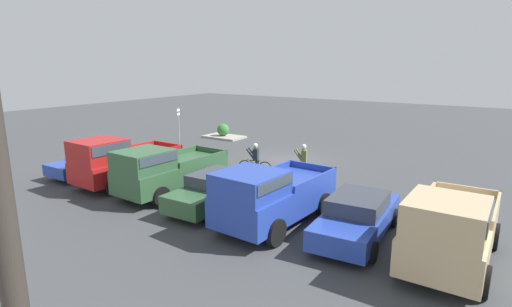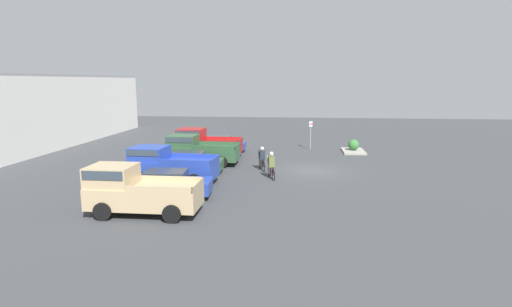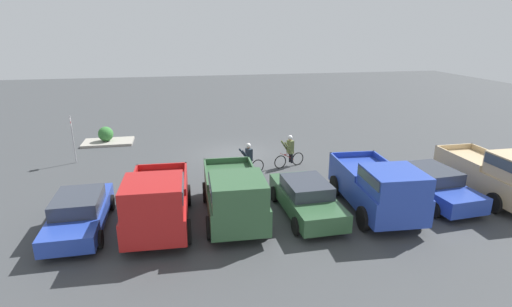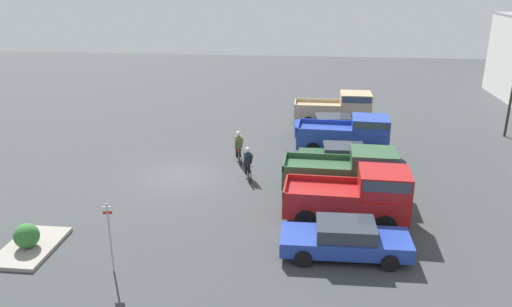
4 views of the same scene
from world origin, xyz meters
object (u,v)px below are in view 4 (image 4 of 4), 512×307
Objects in this scene: cyclist_1 at (238,146)px; pickup_truck_2 at (348,171)px; pickup_truck_1 at (349,134)px; sedan_2 at (345,239)px; pickup_truck_0 at (339,109)px; cyclist_0 at (248,163)px; fire_lane_sign at (110,232)px; sedan_0 at (332,127)px; sedan_1 at (343,158)px; pickup_truck_3 at (358,195)px; shrub at (27,236)px.

pickup_truck_2 is at bearing 56.71° from cyclist_1.
pickup_truck_1 is 1.10× the size of sedan_2.
pickup_truck_0 is 0.98× the size of pickup_truck_2.
cyclist_0 is 9.62m from fire_lane_sign.
cyclist_1 is (4.68, -5.27, 0.14)m from sedan_0.
cyclist_0 is at bearing 18.76° from cyclist_1.
cyclist_0 is (-1.39, -4.88, -0.31)m from pickup_truck_2.
sedan_1 is 5.70m from cyclist_1.
pickup_truck_3 is (8.40, -0.22, 0.03)m from pickup_truck_1.
sedan_1 is at bearing -178.76° from pickup_truck_2.
pickup_truck_0 is 11.21m from pickup_truck_2.
pickup_truck_1 is 17.44m from shrub.
cyclist_1 reaches higher than sedan_2.
cyclist_0 reaches higher than sedan_0.
sedan_1 is 2.65× the size of cyclist_1.
pickup_truck_3 is 2.92× the size of cyclist_1.
sedan_0 is at bearing 147.51° from cyclist_0.
cyclist_1 reaches higher than sedan_0.
sedan_0 reaches higher than sedan_2.
pickup_truck_3 is at bearing 166.65° from sedan_2.
pickup_truck_1 is at bearing 175.72° from pickup_truck_2.
pickup_truck_2 is 3.00× the size of cyclist_0.
pickup_truck_1 is 2.85m from sedan_1.
shrub is at bearing -46.14° from pickup_truck_1.
pickup_truck_3 is at bearing -1.51° from pickup_truck_1.
pickup_truck_1 reaches higher than sedan_1.
pickup_truck_1 is 6.38m from cyclist_1.
fire_lane_sign is (1.92, -8.00, 0.89)m from sedan_2.
shrub is at bearing -61.91° from pickup_truck_2.
pickup_truck_2 is (2.81, 0.06, 0.40)m from sedan_1.
sedan_0 is 0.94× the size of pickup_truck_1.
sedan_2 is at bearing -2.75° from sedan_1.
shrub is (17.70, -12.26, -0.55)m from pickup_truck_0.
pickup_truck_2 is 6.80m from cyclist_1.
cyclist_0 is 1.87× the size of shrub.
sedan_1 is at bearing -1.21° from pickup_truck_0.
fire_lane_sign is (13.10, -8.89, 0.41)m from pickup_truck_1.
pickup_truck_1 is at bearing 145.84° from fire_lane_sign.
sedan_2 is 1.81× the size of fire_lane_sign.
pickup_truck_3 is at bearing 41.97° from cyclist_1.
pickup_truck_3 is (11.22, 0.61, 0.46)m from sedan_0.
pickup_truck_3 is at bearing 0.33° from pickup_truck_0.
pickup_truck_3 reaches higher than pickup_truck_2.
pickup_truck_3 reaches higher than shrub.
sedan_0 is at bearing -10.66° from pickup_truck_0.
shrub is at bearing -38.23° from sedan_0.
shrub is at bearing -85.61° from sedan_2.
cyclist_1 reaches higher than sedan_1.
pickup_truck_1 is at bearing 106.97° from cyclist_1.
fire_lane_sign reaches higher than sedan_0.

